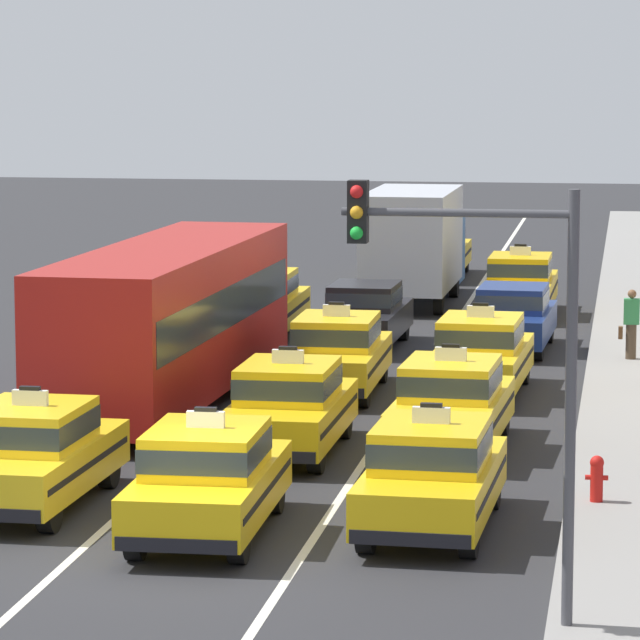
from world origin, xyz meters
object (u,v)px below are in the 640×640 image
sedan_right_fourth (513,316)px  bus_left_second (170,315)px  taxi_center_third (337,353)px  taxi_center_sixth (437,250)px  taxi_left_third (261,302)px  traffic_light_pole (492,327)px  taxi_right_fifth (520,283)px  pedestrian_near_crosswalk (631,324)px  taxi_right_third (481,354)px  taxi_left_nearest (33,453)px  taxi_right_second (451,403)px  sedan_center_fourth (365,313)px  box_truck_center_fifth (415,241)px  taxi_center_second (289,406)px  taxi_center_nearest (208,478)px  fire_hydrant (597,476)px  taxi_right_nearest (432,473)px

sedan_right_fourth → bus_left_second: bearing=-128.7°
taxi_center_third → sedan_right_fourth: taxi_center_third is taller
bus_left_second → taxi_center_sixth: bearing=82.2°
taxi_left_third → traffic_light_pole: 25.49m
taxi_right_fifth → pedestrian_near_crosswalk: taxi_right_fifth is taller
taxi_right_third → taxi_right_fifth: size_ratio=1.01×
pedestrian_near_crosswalk → traffic_light_pole: 21.36m
taxi_left_nearest → taxi_right_second: 8.12m
sedan_center_fourth → box_truck_center_fifth: 8.61m
taxi_center_second → taxi_left_third: bearing=102.9°
taxi_center_third → sedan_center_fourth: bearing=92.6°
taxi_center_nearest → pedestrian_near_crosswalk: bearing=70.1°
taxi_right_fifth → taxi_left_nearest: bearing=-104.8°
traffic_light_pole → fire_hydrant: bearing=79.9°
taxi_right_nearest → traffic_light_pole: (1.22, -5.03, 2.94)m
taxi_center_second → taxi_right_fifth: same height
bus_left_second → taxi_right_nearest: bus_left_second is taller
fire_hydrant → traffic_light_pole: 7.56m
taxi_right_second → taxi_right_third: (0.08, 5.76, 0.00)m
taxi_center_nearest → taxi_center_sixth: 33.50m
pedestrian_near_crosswalk → sedan_center_fourth: bearing=165.9°
fire_hydrant → traffic_light_pole: (-1.19, -6.70, 3.28)m
taxi_right_nearest → traffic_light_pole: 5.96m
taxi_center_nearest → sedan_center_fourth: 18.52m
sedan_center_fourth → fire_hydrant: sedan_center_fourth is taller
taxi_left_nearest → sedan_right_fourth: taxi_left_nearest is taller
taxi_center_nearest → box_truck_center_fifth: bearing=89.9°
pedestrian_near_crosswalk → fire_hydrant: size_ratio=2.19×
taxi_center_third → taxi_right_fifth: size_ratio=1.00×
bus_left_second → fire_hydrant: 11.96m
taxi_center_third → taxi_right_fifth: (3.07, 12.76, 0.00)m
taxi_center_sixth → fire_hydrant: taxi_center_sixth is taller
taxi_center_nearest → taxi_right_fifth: same height
taxi_center_sixth → taxi_left_nearest: bearing=-95.6°
bus_left_second → taxi_center_third: bus_left_second is taller
taxi_left_third → sedan_center_fourth: 3.21m
taxi_center_sixth → traffic_light_pole: size_ratio=0.82×
bus_left_second → taxi_right_second: 7.26m
taxi_center_second → taxi_left_nearest: bearing=-124.7°
box_truck_center_fifth → taxi_right_fifth: bearing=-34.7°
taxi_right_fifth → taxi_center_second: bearing=-99.0°
taxi_left_third → taxi_right_nearest: size_ratio=0.99×
taxi_right_third → traffic_light_pole: (1.40, -16.65, 2.94)m
sedan_center_fourth → taxi_center_nearest: bearing=-89.4°
taxi_center_sixth → taxi_right_nearest: same height
taxi_left_third → taxi_right_second: bearing=-65.6°
taxi_left_nearest → taxi_right_fifth: (6.24, 23.61, 0.00)m
taxi_right_third → pedestrian_near_crosswalk: size_ratio=2.90×
taxi_right_nearest → box_truck_center_fifth: bearing=96.9°
box_truck_center_fifth → taxi_right_third: size_ratio=1.51×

